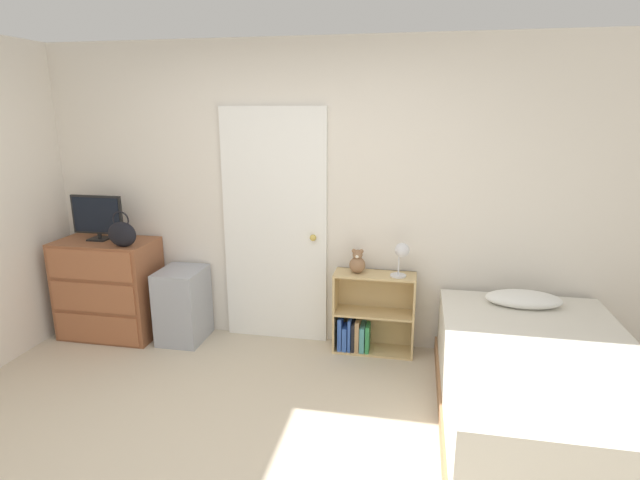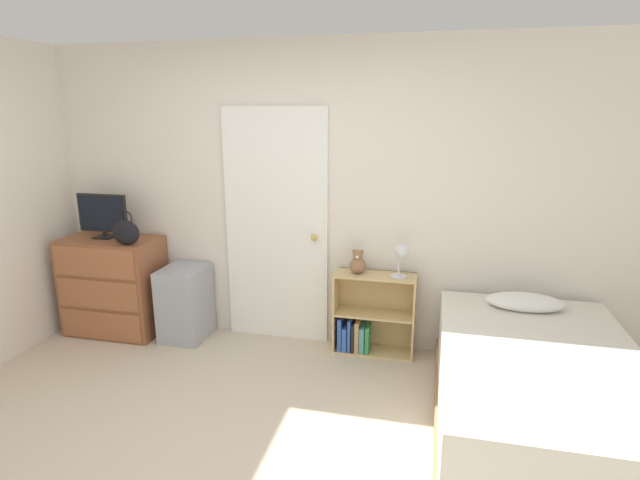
{
  "view_description": "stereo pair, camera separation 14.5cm",
  "coord_description": "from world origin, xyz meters",
  "px_view_note": "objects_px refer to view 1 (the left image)",
  "views": [
    {
      "loc": [
        0.98,
        -2.06,
        2.0
      ],
      "look_at": [
        0.24,
        1.72,
        0.98
      ],
      "focal_mm": 28.0,
      "sensor_mm": 36.0,
      "label": 1
    },
    {
      "loc": [
        1.12,
        -2.03,
        2.0
      ],
      "look_at": [
        0.24,
        1.72,
        0.98
      ],
      "focal_mm": 28.0,
      "sensor_mm": 36.0,
      "label": 2
    }
  ],
  "objects_px": {
    "bookshelf": "(367,320)",
    "teddy_bear": "(357,263)",
    "desk_lamp": "(402,253)",
    "storage_bin": "(183,305)",
    "bed": "(540,387)",
    "tv": "(97,217)",
    "dresser": "(109,288)",
    "handbag": "(122,234)"
  },
  "relations": [
    {
      "from": "bookshelf",
      "to": "teddy_bear",
      "type": "relative_size",
      "value": 3.39
    },
    {
      "from": "bookshelf",
      "to": "desk_lamp",
      "type": "relative_size",
      "value": 2.44
    },
    {
      "from": "storage_bin",
      "to": "desk_lamp",
      "type": "relative_size",
      "value": 2.29
    },
    {
      "from": "bookshelf",
      "to": "bed",
      "type": "relative_size",
      "value": 0.35
    },
    {
      "from": "teddy_bear",
      "to": "desk_lamp",
      "type": "height_order",
      "value": "desk_lamp"
    },
    {
      "from": "bookshelf",
      "to": "desk_lamp",
      "type": "bearing_deg",
      "value": -10.13
    },
    {
      "from": "bed",
      "to": "storage_bin",
      "type": "bearing_deg",
      "value": 164.88
    },
    {
      "from": "storage_bin",
      "to": "teddy_bear",
      "type": "distance_m",
      "value": 1.6
    },
    {
      "from": "tv",
      "to": "desk_lamp",
      "type": "relative_size",
      "value": 1.67
    },
    {
      "from": "tv",
      "to": "teddy_bear",
      "type": "relative_size",
      "value": 2.32
    },
    {
      "from": "dresser",
      "to": "handbag",
      "type": "distance_m",
      "value": 0.64
    },
    {
      "from": "teddy_bear",
      "to": "desk_lamp",
      "type": "distance_m",
      "value": 0.37
    },
    {
      "from": "tv",
      "to": "handbag",
      "type": "height_order",
      "value": "tv"
    },
    {
      "from": "tv",
      "to": "teddy_bear",
      "type": "bearing_deg",
      "value": 2.19
    },
    {
      "from": "handbag",
      "to": "bed",
      "type": "height_order",
      "value": "handbag"
    },
    {
      "from": "tv",
      "to": "bookshelf",
      "type": "bearing_deg",
      "value": 2.28
    },
    {
      "from": "dresser",
      "to": "handbag",
      "type": "bearing_deg",
      "value": -27.73
    },
    {
      "from": "dresser",
      "to": "bookshelf",
      "type": "xyz_separation_m",
      "value": [
        2.31,
        0.12,
        -0.17
      ]
    },
    {
      "from": "tv",
      "to": "storage_bin",
      "type": "bearing_deg",
      "value": -0.41
    },
    {
      "from": "desk_lamp",
      "to": "bed",
      "type": "height_order",
      "value": "desk_lamp"
    },
    {
      "from": "storage_bin",
      "to": "bookshelf",
      "type": "relative_size",
      "value": 0.94
    },
    {
      "from": "dresser",
      "to": "storage_bin",
      "type": "height_order",
      "value": "dresser"
    },
    {
      "from": "storage_bin",
      "to": "bookshelf",
      "type": "distance_m",
      "value": 1.62
    },
    {
      "from": "tv",
      "to": "teddy_bear",
      "type": "height_order",
      "value": "tv"
    },
    {
      "from": "desk_lamp",
      "to": "storage_bin",
      "type": "bearing_deg",
      "value": -178.39
    },
    {
      "from": "tv",
      "to": "dresser",
      "type": "bearing_deg",
      "value": -26.92
    },
    {
      "from": "tv",
      "to": "bed",
      "type": "height_order",
      "value": "tv"
    },
    {
      "from": "handbag",
      "to": "desk_lamp",
      "type": "relative_size",
      "value": 1.07
    },
    {
      "from": "storage_bin",
      "to": "teddy_bear",
      "type": "relative_size",
      "value": 3.19
    },
    {
      "from": "dresser",
      "to": "handbag",
      "type": "height_order",
      "value": "handbag"
    },
    {
      "from": "storage_bin",
      "to": "bookshelf",
      "type": "bearing_deg",
      "value": 3.53
    },
    {
      "from": "dresser",
      "to": "storage_bin",
      "type": "relative_size",
      "value": 1.36
    },
    {
      "from": "tv",
      "to": "bookshelf",
      "type": "relative_size",
      "value": 0.69
    },
    {
      "from": "handbag",
      "to": "bed",
      "type": "bearing_deg",
      "value": -10.34
    },
    {
      "from": "teddy_bear",
      "to": "desk_lamp",
      "type": "relative_size",
      "value": 0.72
    },
    {
      "from": "bookshelf",
      "to": "teddy_bear",
      "type": "xyz_separation_m",
      "value": [
        -0.09,
        -0.01,
        0.5
      ]
    },
    {
      "from": "teddy_bear",
      "to": "bed",
      "type": "bearing_deg",
      "value": -33.62
    },
    {
      "from": "dresser",
      "to": "bookshelf",
      "type": "height_order",
      "value": "dresser"
    },
    {
      "from": "handbag",
      "to": "teddy_bear",
      "type": "distance_m",
      "value": 1.97
    },
    {
      "from": "bed",
      "to": "handbag",
      "type": "bearing_deg",
      "value": 169.66
    },
    {
      "from": "dresser",
      "to": "teddy_bear",
      "type": "distance_m",
      "value": 2.24
    },
    {
      "from": "teddy_bear",
      "to": "desk_lamp",
      "type": "bearing_deg",
      "value": -6.35
    }
  ]
}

